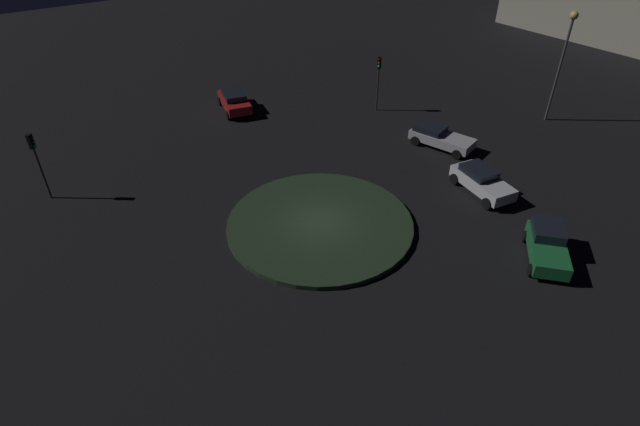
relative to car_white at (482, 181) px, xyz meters
The scene contains 9 objects.
ground_plane 10.63m from the car_white, 167.19° to the left, with size 120.07×120.07×0.00m, color black.
roundabout_island 10.62m from the car_white, 167.19° to the left, with size 10.57×10.57×0.28m, color #263823.
car_white is the anchor object (origin of this frame).
car_silver 6.13m from the car_white, 71.35° to the left, with size 3.20×4.83×1.38m.
car_red 20.82m from the car_white, 112.12° to the left, with size 2.71×4.44×1.51m.
car_green 6.54m from the car_white, 106.59° to the right, with size 3.96×3.97×1.61m.
traffic_light_northwest 26.61m from the car_white, 149.19° to the left, with size 0.39×0.38×4.33m.
traffic_light_northeast 13.49m from the car_white, 81.72° to the left, with size 0.39×0.38×4.42m.
streetlamp_east 13.89m from the car_white, 20.66° to the left, with size 0.59×0.59×8.25m.
Camera 1 is at (-12.39, -19.61, 17.60)m, focal length 28.68 mm.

